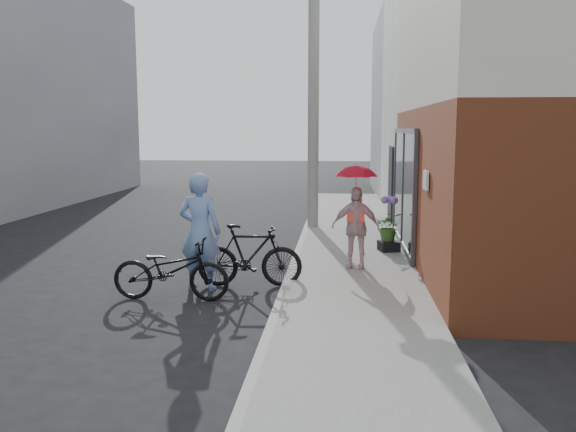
# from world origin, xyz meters

# --- Properties ---
(ground) EXTENTS (80.00, 80.00, 0.00)m
(ground) POSITION_xyz_m (0.00, 0.00, 0.00)
(ground) COLOR black
(ground) RESTS_ON ground
(sidewalk) EXTENTS (2.20, 24.00, 0.12)m
(sidewalk) POSITION_xyz_m (2.10, 2.00, 0.06)
(sidewalk) COLOR gray
(sidewalk) RESTS_ON ground
(curb) EXTENTS (0.12, 24.00, 0.12)m
(curb) POSITION_xyz_m (0.94, 2.00, 0.06)
(curb) COLOR #9E9E99
(curb) RESTS_ON ground
(plaster_building) EXTENTS (8.00, 6.00, 7.00)m
(plaster_building) POSITION_xyz_m (7.20, 9.00, 3.50)
(plaster_building) COLOR white
(plaster_building) RESTS_ON ground
(east_building_far) EXTENTS (8.00, 8.00, 7.00)m
(east_building_far) POSITION_xyz_m (7.20, 16.00, 3.50)
(east_building_far) COLOR gray
(east_building_far) RESTS_ON ground
(utility_pole) EXTENTS (0.28, 0.28, 7.00)m
(utility_pole) POSITION_xyz_m (1.10, 6.00, 3.50)
(utility_pole) COLOR #9E9E99
(utility_pole) RESTS_ON ground
(officer) EXTENTS (0.76, 0.55, 1.93)m
(officer) POSITION_xyz_m (-0.46, 0.05, 0.97)
(officer) COLOR #7797D3
(officer) RESTS_ON ground
(bike_left) EXTENTS (1.82, 0.65, 0.95)m
(bike_left) POSITION_xyz_m (-0.77, -0.62, 0.48)
(bike_left) COLOR black
(bike_left) RESTS_ON ground
(bike_right) EXTENTS (1.78, 0.60, 1.05)m
(bike_right) POSITION_xyz_m (0.32, 0.29, 0.53)
(bike_right) COLOR black
(bike_right) RESTS_ON ground
(kimono_woman) EXTENTS (0.90, 0.46, 1.48)m
(kimono_woman) POSITION_xyz_m (2.09, 1.35, 0.86)
(kimono_woman) COLOR beige
(kimono_woman) RESTS_ON sidewalk
(parasol) EXTENTS (0.75, 0.75, 0.66)m
(parasol) POSITION_xyz_m (2.09, 1.35, 1.93)
(parasol) COLOR red
(parasol) RESTS_ON kimono_woman
(planter) EXTENTS (0.47, 0.47, 0.20)m
(planter) POSITION_xyz_m (2.82, 2.93, 0.22)
(planter) COLOR black
(planter) RESTS_ON sidewalk
(potted_plant) EXTENTS (0.55, 0.48, 0.61)m
(potted_plant) POSITION_xyz_m (2.82, 2.93, 0.63)
(potted_plant) COLOR #3E692A
(potted_plant) RESTS_ON planter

